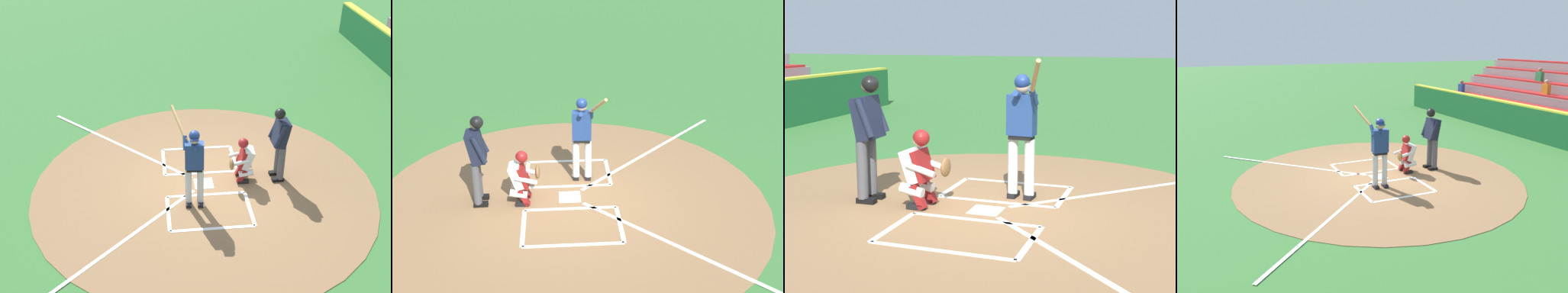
# 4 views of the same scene
# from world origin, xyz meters

# --- Properties ---
(ground_plane) EXTENTS (120.00, 120.00, 0.00)m
(ground_plane) POSITION_xyz_m (0.00, 0.00, 0.00)
(ground_plane) COLOR #387033
(dirt_circle) EXTENTS (8.00, 8.00, 0.01)m
(dirt_circle) POSITION_xyz_m (0.00, 0.00, 0.01)
(dirt_circle) COLOR olive
(dirt_circle) RESTS_ON ground
(home_plate_and_chalk) EXTENTS (7.93, 4.91, 0.01)m
(home_plate_and_chalk) POSITION_xyz_m (0.00, 0.88, 0.01)
(home_plate_and_chalk) COLOR white
(home_plate_and_chalk) RESTS_ON dirt_circle
(batter) EXTENTS (0.97, 0.66, 2.13)m
(batter) POSITION_xyz_m (-0.74, 0.31, 1.10)
(batter) COLOR silver
(batter) RESTS_ON ground
(catcher) EXTENTS (0.59, 0.62, 1.13)m
(catcher) POSITION_xyz_m (0.09, -0.94, 0.59)
(catcher) COLOR black
(catcher) RESTS_ON ground
(plate_umpire) EXTENTS (0.59, 0.42, 1.86)m
(plate_umpire) POSITION_xyz_m (0.08, -1.78, 1.08)
(plate_umpire) COLOR #4C4C51
(plate_umpire) RESTS_ON ground
(baseball) EXTENTS (0.07, 0.07, 0.07)m
(baseball) POSITION_xyz_m (-0.88, 0.11, 0.04)
(baseball) COLOR white
(baseball) RESTS_ON ground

